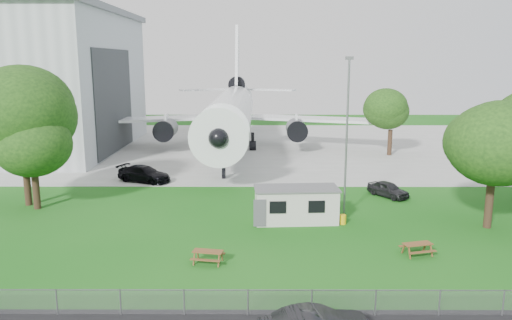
{
  "coord_description": "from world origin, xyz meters",
  "views": [
    {
      "loc": [
        1.44,
        -31.16,
        11.8
      ],
      "look_at": [
        1.33,
        8.0,
        4.0
      ],
      "focal_mm": 35.0,
      "sensor_mm": 36.0,
      "label": 1
    }
  ],
  "objects_px": {
    "airliner": "(232,110)",
    "picnic_west": "(208,263)",
    "site_cabin": "(296,205)",
    "picnic_east": "(417,255)"
  },
  "relations": [
    {
      "from": "airliner",
      "to": "picnic_east",
      "type": "distance_m",
      "value": 40.49
    },
    {
      "from": "site_cabin",
      "to": "picnic_west",
      "type": "relative_size",
      "value": 3.79
    },
    {
      "from": "airliner",
      "to": "picnic_west",
      "type": "bearing_deg",
      "value": -89.25
    },
    {
      "from": "picnic_east",
      "to": "picnic_west",
      "type": "bearing_deg",
      "value": 171.18
    },
    {
      "from": "site_cabin",
      "to": "picnic_west",
      "type": "xyz_separation_m",
      "value": [
        -5.83,
        -7.83,
        -1.31
      ]
    },
    {
      "from": "airliner",
      "to": "picnic_west",
      "type": "relative_size",
      "value": 26.52
    },
    {
      "from": "airliner",
      "to": "site_cabin",
      "type": "height_order",
      "value": "airliner"
    },
    {
      "from": "picnic_west",
      "to": "picnic_east",
      "type": "relative_size",
      "value": 1.0
    },
    {
      "from": "airliner",
      "to": "site_cabin",
      "type": "xyz_separation_m",
      "value": [
        6.34,
        -31.31,
        -3.96
      ]
    },
    {
      "from": "site_cabin",
      "to": "picnic_east",
      "type": "distance_m",
      "value": 9.67
    }
  ]
}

